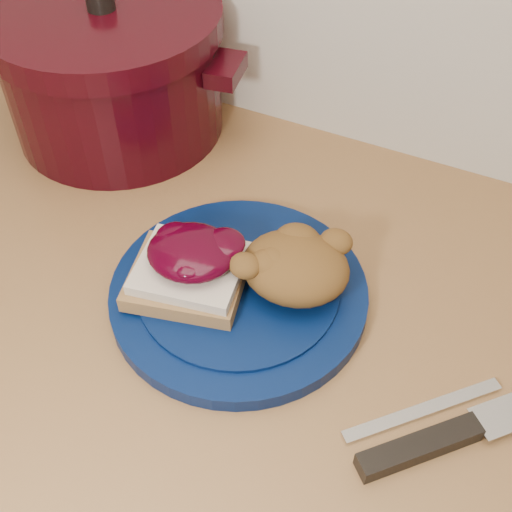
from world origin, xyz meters
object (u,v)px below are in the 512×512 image
at_px(dutch_oven, 113,70).
at_px(chef_knife, 461,432).
at_px(butter_knife, 423,410).
at_px(pepper_grinder, 124,75).
at_px(plate, 239,293).

bearing_deg(dutch_oven, chef_knife, -26.16).
bearing_deg(butter_knife, dutch_oven, 107.10).
bearing_deg(chef_knife, pepper_grinder, 105.55).
bearing_deg(plate, dutch_oven, 144.18).
relative_size(plate, dutch_oven, 0.77).
bearing_deg(plate, butter_knife, -12.23).
height_order(plate, dutch_oven, dutch_oven).
bearing_deg(chef_knife, dutch_oven, 107.70).
height_order(plate, pepper_grinder, pepper_grinder).
relative_size(chef_knife, dutch_oven, 0.69).
distance_m(chef_knife, dutch_oven, 0.59).
distance_m(butter_knife, pepper_grinder, 0.57).
bearing_deg(butter_knife, pepper_grinder, 104.84).
xyz_separation_m(dutch_oven, pepper_grinder, (-0.01, 0.03, -0.02)).
bearing_deg(pepper_grinder, chef_knife, -28.31).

